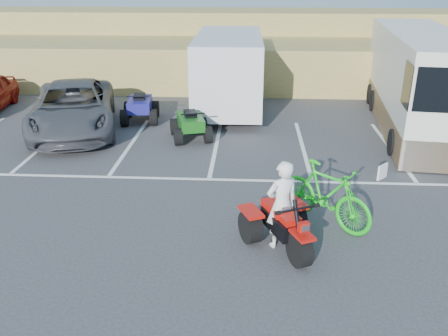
# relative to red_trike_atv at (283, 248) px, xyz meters

# --- Properties ---
(ground) EXTENTS (100.00, 100.00, 0.00)m
(ground) POSITION_rel_red_trike_atv_xyz_m (-1.76, 0.85, 0.00)
(ground) COLOR #363638
(ground) RESTS_ON ground
(parking_stripes) EXTENTS (28.00, 5.16, 0.01)m
(parking_stripes) POSITION_rel_red_trike_atv_xyz_m (-0.89, 4.92, 0.00)
(parking_stripes) COLOR white
(parking_stripes) RESTS_ON ground
(grass_embankment) EXTENTS (40.00, 8.50, 3.10)m
(grass_embankment) POSITION_rel_red_trike_atv_xyz_m (-1.76, 16.33, 1.42)
(grass_embankment) COLOR olive
(grass_embankment) RESTS_ON ground
(red_trike_atv) EXTENTS (1.93, 2.15, 1.14)m
(red_trike_atv) POSITION_rel_red_trike_atv_xyz_m (0.00, 0.00, 0.00)
(red_trike_atv) COLOR #B8110A
(red_trike_atv) RESTS_ON ground
(rider) EXTENTS (0.78, 0.67, 1.81)m
(rider) POSITION_rel_red_trike_atv_xyz_m (-0.06, 0.14, 0.91)
(rider) COLOR white
(rider) RESTS_ON ground
(green_dirt_bike) EXTENTS (2.09, 2.05, 1.37)m
(green_dirt_bike) POSITION_rel_red_trike_atv_xyz_m (0.93, 1.09, 0.69)
(green_dirt_bike) COLOR #14BF19
(green_dirt_bike) RESTS_ON ground
(grey_pickup) EXTENTS (4.11, 6.26, 1.60)m
(grey_pickup) POSITION_rel_red_trike_atv_xyz_m (-6.68, 7.13, 0.80)
(grey_pickup) COLOR #414348
(grey_pickup) RESTS_ON ground
(cargo_trailer) EXTENTS (2.52, 6.12, 2.84)m
(cargo_trailer) POSITION_rel_red_trike_atv_xyz_m (-1.57, 10.13, 1.54)
(cargo_trailer) COLOR silver
(cargo_trailer) RESTS_ON ground
(rv_motorhome) EXTENTS (3.24, 9.07, 3.19)m
(rv_motorhome) POSITION_rel_red_trike_atv_xyz_m (4.95, 8.28, 1.38)
(rv_motorhome) COLOR silver
(rv_motorhome) RESTS_ON ground
(quad_atv_blue) EXTENTS (1.47, 1.84, 1.11)m
(quad_atv_blue) POSITION_rel_red_trike_atv_xyz_m (-4.69, 8.30, 0.00)
(quad_atv_blue) COLOR navy
(quad_atv_blue) RESTS_ON ground
(quad_atv_green) EXTENTS (1.56, 1.84, 1.04)m
(quad_atv_green) POSITION_rel_red_trike_atv_xyz_m (-2.63, 6.46, 0.00)
(quad_atv_green) COLOR #135414
(quad_atv_green) RESTS_ON ground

